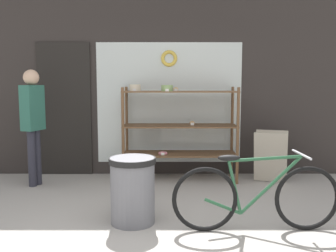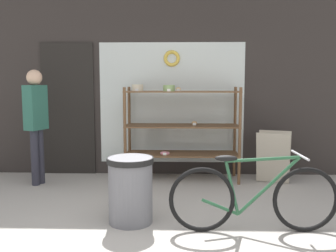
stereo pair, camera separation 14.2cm
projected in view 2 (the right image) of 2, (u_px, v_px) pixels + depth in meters
name	position (u px, v px, depth m)	size (l,w,h in m)	color
ground_plane	(142.00, 252.00, 3.27)	(30.00, 30.00, 0.00)	gray
storefront_facade	(157.00, 71.00, 5.93)	(6.15, 0.13, 3.40)	#2D2826
display_case	(179.00, 123.00, 5.62)	(1.70, 0.53, 1.45)	brown
bicycle	(253.00, 197.00, 3.68)	(1.68, 0.46, 0.79)	black
sandwich_board	(273.00, 157.00, 5.51)	(0.57, 0.51, 0.75)	#B2A893
pedestrian	(36.00, 118.00, 5.35)	(0.28, 0.36, 1.66)	#282833
trash_bin	(131.00, 187.00, 3.94)	(0.49, 0.49, 0.70)	slate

